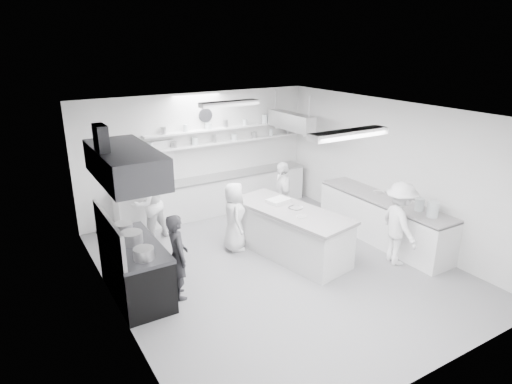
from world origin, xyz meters
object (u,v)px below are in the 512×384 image
cook_stove (178,256)px  cook_back (148,203)px  stove (136,271)px  right_counter (383,220)px  prep_island (290,233)px  back_counter (216,195)px

cook_stove → cook_back: 2.52m
stove → right_counter: (5.25, -0.60, 0.02)m
prep_island → cook_stove: (-2.53, -0.31, 0.28)m
back_counter → prep_island: (0.24, -2.90, 0.01)m
cook_back → cook_stove: bearing=63.3°
cook_stove → back_counter: bearing=-28.7°
stove → cook_stove: cook_stove is taller
back_counter → cook_stove: cook_stove is taller
back_counter → cook_back: cook_back is taller
prep_island → cook_stove: cook_stove is taller
cook_stove → stove: bearing=62.7°
back_counter → prep_island: prep_island is taller
right_counter → cook_back: bearing=148.1°
back_counter → cook_back: 2.12m
stove → prep_island: size_ratio=0.71×
prep_island → cook_back: cook_back is taller
cook_stove → cook_back: size_ratio=0.89×
right_counter → prep_island: (-2.11, 0.50, -0.00)m
cook_stove → cook_back: cook_back is taller
stove → cook_stove: (0.61, -0.41, 0.30)m
back_counter → prep_island: 2.91m
stove → cook_back: 2.32m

